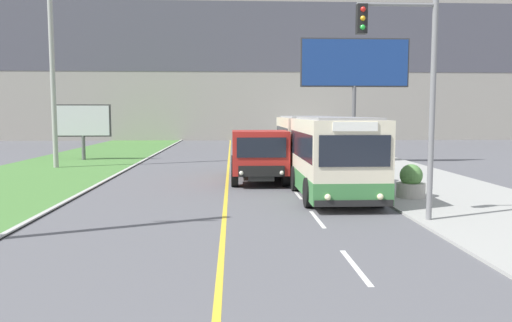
# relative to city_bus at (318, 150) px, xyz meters

# --- Properties ---
(apartment_block_background) EXTENTS (80.00, 8.04, 22.37)m
(apartment_block_background) POSITION_rel_city_bus_xyz_m (-3.96, 39.98, 9.67)
(apartment_block_background) COLOR gray
(apartment_block_background) RESTS_ON ground_plane
(city_bus) EXTENTS (2.65, 13.02, 2.98)m
(city_bus) POSITION_rel_city_bus_xyz_m (0.00, 0.00, 0.00)
(city_bus) COLOR beige
(city_bus) RESTS_ON ground_plane
(dump_truck) EXTENTS (2.48, 6.17, 2.37)m
(dump_truck) POSITION_rel_city_bus_xyz_m (-2.53, 0.81, -0.31)
(dump_truck) COLOR black
(dump_truck) RESTS_ON ground_plane
(car_distant) EXTENTS (1.80, 4.30, 1.45)m
(car_distant) POSITION_rel_city_bus_xyz_m (-0.01, 15.18, -0.83)
(car_distant) COLOR #2D4784
(car_distant) RESTS_ON ground_plane
(utility_pole_far) EXTENTS (1.80, 0.28, 11.57)m
(utility_pole_far) POSITION_rel_city_bus_xyz_m (-13.81, 7.53, 4.32)
(utility_pole_far) COLOR #9E9E99
(utility_pole_far) RESTS_ON ground_plane
(traffic_light_mast) EXTENTS (2.28, 0.32, 6.50)m
(traffic_light_mast) POSITION_rel_city_bus_xyz_m (1.31, -7.51, 2.59)
(traffic_light_mast) COLOR slate
(traffic_light_mast) RESTS_ON ground_plane
(billboard_large) EXTENTS (6.63, 0.24, 7.64)m
(billboard_large) POSITION_rel_city_bus_xyz_m (3.72, 8.98, 4.43)
(billboard_large) COLOR #59595B
(billboard_large) RESTS_ON ground_plane
(billboard_small) EXTENTS (3.68, 0.24, 3.70)m
(billboard_small) POSITION_rel_city_bus_xyz_m (-13.61, 12.19, 1.03)
(billboard_small) COLOR #59595B
(billboard_small) RESTS_ON ground_plane
(planter_round_near) EXTENTS (1.02, 1.02, 1.21)m
(planter_round_near) POSITION_rel_city_bus_xyz_m (2.76, -3.72, -0.91)
(planter_round_near) COLOR #B7B2A8
(planter_round_near) RESTS_ON sidewalk_right
(planter_round_second) EXTENTS (1.05, 1.05, 1.18)m
(planter_round_second) POSITION_rel_city_bus_xyz_m (2.69, 0.55, -0.92)
(planter_round_second) COLOR #B7B2A8
(planter_round_second) RESTS_ON sidewalk_right
(planter_round_third) EXTENTS (1.06, 1.06, 1.17)m
(planter_round_third) POSITION_rel_city_bus_xyz_m (2.73, 4.82, -0.93)
(planter_round_third) COLOR #B7B2A8
(planter_round_third) RESTS_ON sidewalk_right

